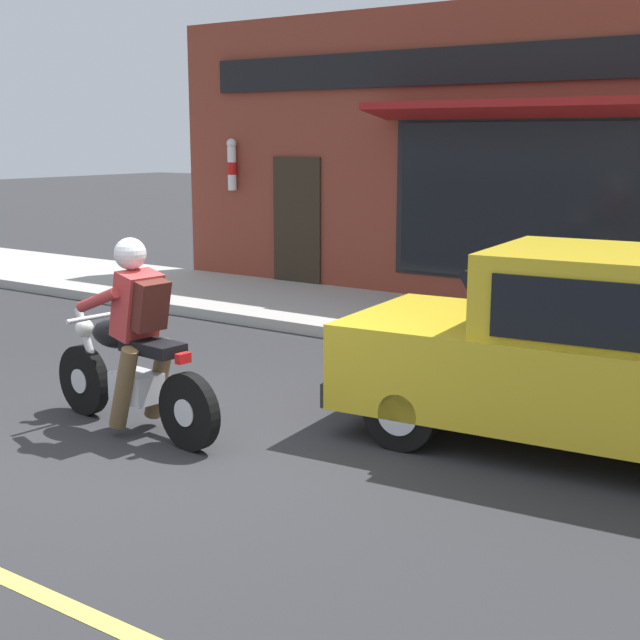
{
  "coord_description": "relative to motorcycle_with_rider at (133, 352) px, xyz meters",
  "views": [
    {
      "loc": [
        -4.52,
        -4.86,
        2.41
      ],
      "look_at": [
        1.26,
        -0.79,
        0.95
      ],
      "focal_mm": 50.0,
      "sensor_mm": 36.0,
      "label": 1
    }
  ],
  "objects": [
    {
      "name": "sidewalk_curb",
      "position": [
        5.06,
        2.53,
        -0.61
      ],
      "size": [
        2.6,
        22.0,
        0.14
      ],
      "primitive_type": "cube",
      "color": "#ADAAA3",
      "rests_on": "ground"
    },
    {
      "name": "car_hatchback",
      "position": [
        1.73,
        -3.22,
        0.09
      ],
      "size": [
        1.98,
        3.91,
        1.57
      ],
      "color": "black",
      "rests_on": "ground"
    },
    {
      "name": "motorcycle_with_rider",
      "position": [
        0.0,
        0.0,
        0.0
      ],
      "size": [
        0.61,
        2.02,
        1.62
      ],
      "color": "black",
      "rests_on": "ground"
    },
    {
      "name": "ground_plane",
      "position": [
        -0.4,
        -0.47,
        -0.68
      ],
      "size": [
        80.0,
        80.0,
        0.0
      ],
      "primitive_type": "plane",
      "color": "#2B2B2D"
    },
    {
      "name": "traffic_cone",
      "position": [
        4.16,
        -1.72,
        -0.25
      ],
      "size": [
        0.36,
        0.36,
        0.6
      ],
      "color": "black",
      "rests_on": "sidewalk_curb"
    },
    {
      "name": "storefront_building",
      "position": [
        6.59,
        0.24,
        1.43
      ],
      "size": [
        1.25,
        10.02,
        4.2
      ],
      "color": "brown",
      "rests_on": "ground"
    }
  ]
}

